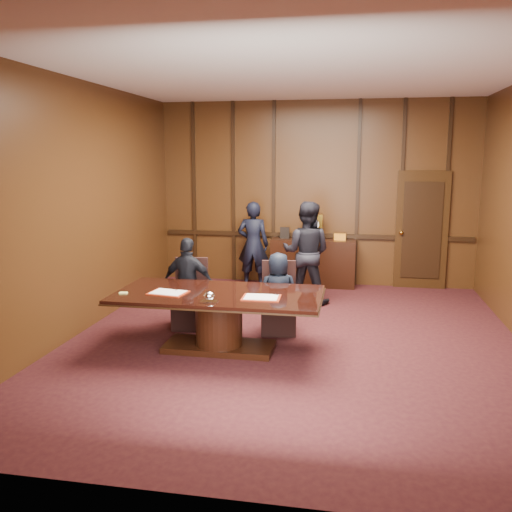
{
  "coord_description": "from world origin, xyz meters",
  "views": [
    {
      "loc": [
        0.77,
        -6.95,
        2.46
      ],
      "look_at": [
        -0.61,
        0.55,
        1.05
      ],
      "focal_mm": 38.0,
      "sensor_mm": 36.0,
      "label": 1
    }
  ],
  "objects_px": {
    "witness_left": "(253,245)",
    "witness_right": "(306,253)",
    "signatory_left": "(188,284)",
    "sideboard": "(313,261)",
    "signatory_right": "(278,293)",
    "conference_table": "(219,312)"
  },
  "relations": [
    {
      "from": "witness_left",
      "to": "witness_right",
      "type": "distance_m",
      "value": 1.45
    },
    {
      "from": "signatory_left",
      "to": "witness_right",
      "type": "bearing_deg",
      "value": -126.72
    },
    {
      "from": "sideboard",
      "to": "signatory_left",
      "type": "relative_size",
      "value": 1.21
    },
    {
      "from": "witness_left",
      "to": "signatory_left",
      "type": "bearing_deg",
      "value": 80.49
    },
    {
      "from": "conference_table",
      "to": "witness_right",
      "type": "xyz_separation_m",
      "value": [
        0.88,
        2.52,
        0.35
      ]
    },
    {
      "from": "signatory_right",
      "to": "witness_left",
      "type": "bearing_deg",
      "value": -91.27
    },
    {
      "from": "sideboard",
      "to": "witness_right",
      "type": "distance_m",
      "value": 1.29
    },
    {
      "from": "witness_left",
      "to": "sideboard",
      "type": "bearing_deg",
      "value": -165.68
    },
    {
      "from": "sideboard",
      "to": "signatory_right",
      "type": "bearing_deg",
      "value": -94.85
    },
    {
      "from": "witness_left",
      "to": "signatory_right",
      "type": "bearing_deg",
      "value": 107.68
    },
    {
      "from": "witness_left",
      "to": "witness_right",
      "type": "relative_size",
      "value": 0.95
    },
    {
      "from": "conference_table",
      "to": "signatory_left",
      "type": "height_order",
      "value": "signatory_left"
    },
    {
      "from": "conference_table",
      "to": "sideboard",
      "type": "bearing_deg",
      "value": 76.52
    },
    {
      "from": "signatory_right",
      "to": "witness_left",
      "type": "height_order",
      "value": "witness_left"
    },
    {
      "from": "sideboard",
      "to": "signatory_right",
      "type": "distance_m",
      "value": 2.97
    },
    {
      "from": "signatory_left",
      "to": "witness_right",
      "type": "relative_size",
      "value": 0.77
    },
    {
      "from": "conference_table",
      "to": "witness_left",
      "type": "xyz_separation_m",
      "value": [
        -0.21,
        3.47,
        0.31
      ]
    },
    {
      "from": "conference_table",
      "to": "signatory_right",
      "type": "height_order",
      "value": "signatory_right"
    },
    {
      "from": "sideboard",
      "to": "witness_left",
      "type": "relative_size",
      "value": 0.98
    },
    {
      "from": "conference_table",
      "to": "signatory_left",
      "type": "relative_size",
      "value": 1.98
    },
    {
      "from": "conference_table",
      "to": "signatory_right",
      "type": "distance_m",
      "value": 1.03
    },
    {
      "from": "signatory_left",
      "to": "witness_left",
      "type": "xyz_separation_m",
      "value": [
        0.44,
        2.67,
        0.15
      ]
    }
  ]
}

